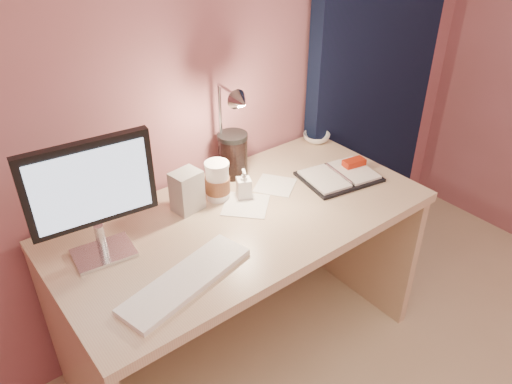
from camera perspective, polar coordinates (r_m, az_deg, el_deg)
room at (r=2.48m, az=12.38°, el=16.42°), size 3.50×3.50×3.50m
desk at (r=2.03m, az=-2.61°, el=-6.97°), size 1.40×0.70×0.73m
monitor at (r=1.60m, az=-18.33°, el=0.13°), size 0.39×0.16×0.42m
keyboard at (r=1.57m, az=-7.97°, el=-9.91°), size 0.47×0.24×0.02m
planner at (r=2.10m, az=9.62°, el=1.96°), size 0.34×0.28×0.05m
paper_a at (r=1.90m, az=-1.17°, el=-1.49°), size 0.23×0.23×0.00m
paper_c at (r=2.02m, az=2.20°, el=0.77°), size 0.21×0.21×0.00m
coffee_cup at (r=1.91m, az=-4.43°, el=1.17°), size 0.10×0.10×0.16m
bowl at (r=2.38m, az=6.93°, el=6.20°), size 0.14×0.14×0.04m
lotion_bottle at (r=1.92m, az=-1.39°, el=0.98°), size 0.07×0.07×0.12m
dark_jar at (r=2.06m, az=-2.64°, el=4.03°), size 0.12×0.12×0.17m
product_box at (r=1.85m, az=-7.90°, el=0.11°), size 0.12×0.10×0.16m
desk_lamp at (r=1.92m, az=-2.00°, el=7.77°), size 0.11×0.26×0.42m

